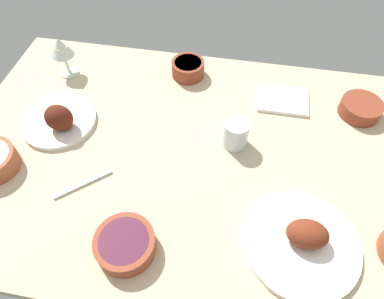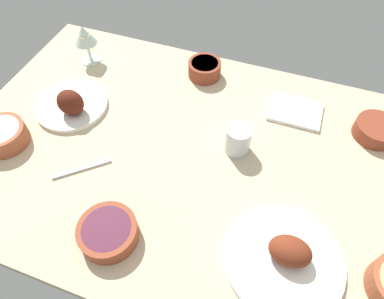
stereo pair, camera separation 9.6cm
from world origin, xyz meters
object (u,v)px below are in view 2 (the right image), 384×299
Objects in this scene: bowl_cream at (3,135)px; water_tumbler at (238,139)px; plate_far_side at (71,104)px; wine_glass at (85,37)px; bowl_soup at (205,68)px; fork_loose at (82,169)px; plate_near_viewer at (285,258)px; bowl_sauce at (376,129)px; folded_napkin at (295,111)px; bowl_onions at (108,232)px.

bowl_cream is 1.54× the size of water_tumbler.
bowl_cream is (11.57, 18.01, 0.52)cm from plate_far_side.
bowl_soup is at bearing -171.47° from wine_glass.
wine_glass is (41.49, 6.22, 6.93)cm from bowl_soup.
fork_loose is (-26.21, 1.22, -2.71)cm from bowl_cream.
plate_near_viewer is 2.46× the size of bowl_soup.
bowl_soup is (56.67, -8.60, 0.47)cm from bowl_sauce.
bowl_soup is 0.68× the size of fork_loose.
fork_loose is (38.78, 21.70, -3.99)cm from water_tumbler.
folded_napkin is (-32.95, 7.39, -2.40)cm from bowl_soup.
plate_near_viewer reaches higher than folded_napkin.
plate_far_side is 70.98cm from folded_napkin.
water_tumbler is 0.54× the size of folded_napkin.
plate_far_side is 53.51cm from water_tumbler.
plate_far_side is 1.38× the size of fork_loose.
water_tumbler is 24.82cm from folded_napkin.
bowl_cream is 42.70cm from wine_glass.
plate_far_side is at bearing 13.34° from bowl_sauce.
bowl_sauce is 0.77× the size of fork_loose.
bowl_onions is 0.88× the size of folded_napkin.
bowl_soup is at bearing -55.30° from water_tumbler.
plate_near_viewer is 3.15× the size of water_tumbler.
fork_loose is (52.57, 41.98, -0.20)cm from folded_napkin.
plate_far_side is 1.63× the size of wine_glass.
wine_glass is (7.24, -23.93, 7.34)cm from plate_far_side.
wine_glass is at bearing -56.37° from bowl_onions.
plate_far_side is at bearing -93.77° from fork_loose.
folded_napkin is (-78.78, -40.76, -2.51)cm from bowl_cream.
bowl_sauce reaches higher than folded_napkin.
plate_near_viewer is 67.65cm from bowl_soup.
wine_glass is at bearing 8.53° from bowl_soup.
fork_loose is at bearing 38.61° from folded_napkin.
water_tumbler is (-60.66, 21.45, -5.54)cm from wine_glass.
bowl_cream is at bearing 46.42° from bowl_soup.
plate_near_viewer is 48.71cm from folded_napkin.
folded_napkin is 0.98× the size of fork_loose.
plate_far_side is at bearing -19.49° from plate_near_viewer.
bowl_cream reaches higher than bowl_onions.
bowl_onions is 1.06× the size of bowl_cream.
plate_near_viewer is at bearing 174.80° from bowl_cream.
bowl_onions is at bearing 132.60° from plate_far_side.
bowl_cream is (45.83, 48.16, 0.11)cm from bowl_soup.
plate_near_viewer is at bearing 124.42° from bowl_soup.
fork_loose is (57.86, -6.43, -1.43)cm from plate_near_viewer.
bowl_sauce is at bearing 167.08° from fork_loose.
bowl_soup is at bearing -8.62° from bowl_sauce.
bowl_onions reaches higher than fork_loose.
bowl_onions is at bearing 57.75° from folded_napkin.
water_tumbler is (-19.16, 27.67, 1.39)cm from bowl_soup.
folded_napkin is 67.28cm from fork_loose.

